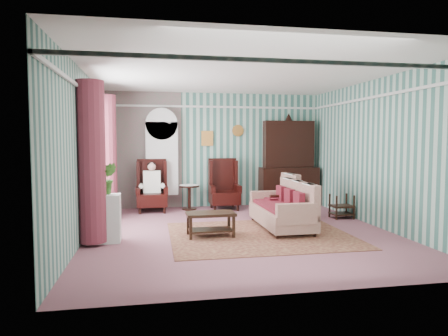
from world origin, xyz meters
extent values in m
plane|color=#874E56|center=(0.00, 0.00, 0.00)|extent=(6.00, 6.00, 0.00)
cube|color=#3A6A5F|center=(0.00, 3.00, 1.45)|extent=(5.50, 0.02, 2.90)
cube|color=#3A6A5F|center=(0.00, -3.00, 1.45)|extent=(5.50, 0.02, 2.90)
cube|color=#3A6A5F|center=(-2.75, 0.00, 1.45)|extent=(0.02, 6.00, 2.90)
cube|color=#3A6A5F|center=(2.75, 0.00, 1.45)|extent=(0.02, 6.00, 2.90)
cube|color=white|center=(0.00, 0.00, 2.90)|extent=(5.50, 6.00, 0.02)
cube|color=#924A60|center=(-1.80, 2.99, 1.45)|extent=(1.90, 0.01, 2.90)
cube|color=silver|center=(0.00, 0.00, 2.55)|extent=(5.50, 6.00, 0.05)
cube|color=white|center=(-2.72, 0.60, 1.55)|extent=(0.04, 1.50, 1.90)
cylinder|color=maroon|center=(-2.55, -0.45, 1.35)|extent=(0.44, 0.44, 2.60)
cylinder|color=maroon|center=(-2.55, 1.65, 1.35)|extent=(0.44, 0.44, 2.60)
cube|color=#B16B2F|center=(-0.20, 2.97, 1.75)|extent=(0.30, 0.03, 0.38)
cube|color=white|center=(-1.35, 2.84, 1.12)|extent=(0.80, 0.28, 2.24)
cube|color=black|center=(1.90, 2.72, 1.18)|extent=(1.50, 0.56, 2.36)
cube|color=black|center=(-1.60, 2.45, 0.62)|extent=(0.76, 0.80, 1.25)
cube|color=black|center=(0.15, 2.45, 0.62)|extent=(0.76, 0.80, 1.25)
cylinder|color=black|center=(-0.70, 2.60, 0.30)|extent=(0.50, 0.50, 0.60)
cube|color=black|center=(2.47, 0.90, 0.27)|extent=(0.45, 0.38, 0.54)
cube|color=silver|center=(-2.40, -0.30, 0.40)|extent=(0.55, 0.35, 0.80)
cube|color=#44161D|center=(0.30, -0.30, 0.01)|extent=(3.20, 2.60, 0.01)
cube|color=beige|center=(0.86, 0.20, 0.55)|extent=(0.92, 1.86, 1.11)
cube|color=beige|center=(1.06, 1.05, 0.43)|extent=(0.89, 0.90, 0.87)
cube|color=black|center=(-0.59, -0.23, 0.22)|extent=(0.86, 0.51, 0.43)
imported|color=#285319|center=(-2.46, -0.39, 1.01)|extent=(0.39, 0.34, 0.43)
imported|color=#275019|center=(-2.33, -0.23, 1.06)|extent=(0.33, 0.29, 0.53)
imported|color=#1B5019|center=(-2.46, -0.30, 0.99)|extent=(0.28, 0.28, 0.38)
camera|label=1|loc=(-1.60, -7.12, 1.70)|focal=32.00mm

